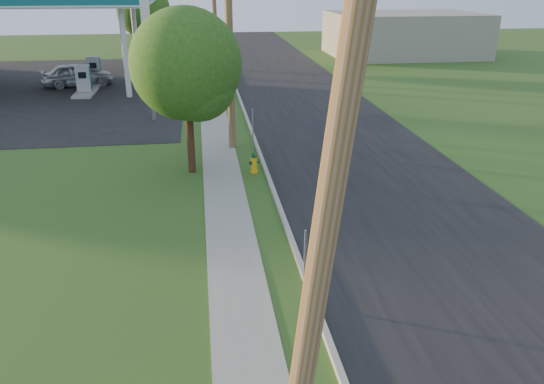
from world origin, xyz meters
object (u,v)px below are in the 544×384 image
at_px(hydrant_mid, 254,163).
at_px(car_silver, 77,75).
at_px(fuel_pump_ne, 84,83).
at_px(tree_lot, 145,12).
at_px(utility_pole_near, 327,215).
at_px(hydrant_far, 229,88).
at_px(utility_pole_mid, 229,35).
at_px(utility_pole_far, 215,12).
at_px(price_pylon, 145,15).
at_px(fuel_pump_se, 95,73).
at_px(tree_verge, 189,69).

height_order(hydrant_mid, car_silver, car_silver).
height_order(fuel_pump_ne, tree_lot, tree_lot).
bearing_deg(tree_lot, utility_pole_near, -82.47).
relative_size(tree_lot, hydrant_far, 8.66).
height_order(utility_pole_mid, hydrant_mid, utility_pole_mid).
bearing_deg(utility_pole_far, hydrant_far, -85.07).
distance_m(utility_pole_near, utility_pole_far, 36.00).
distance_m(utility_pole_far, price_pylon, 13.11).
xyz_separation_m(fuel_pump_se, car_silver, (-1.00, -1.06, 0.09)).
height_order(hydrant_far, car_silver, car_silver).
xyz_separation_m(fuel_pump_ne, hydrant_mid, (9.53, -16.47, -0.31)).
bearing_deg(hydrant_far, tree_lot, 115.64).
height_order(price_pylon, hydrant_far, price_pylon).
bearing_deg(hydrant_mid, utility_pole_near, -92.49).
relative_size(fuel_pump_ne, hydrant_far, 4.05).
height_order(fuel_pump_ne, car_silver, fuel_pump_ne).
distance_m(fuel_pump_se, tree_verge, 21.62).
height_order(utility_pole_far, fuel_pump_se, utility_pole_far).
bearing_deg(utility_pole_far, tree_lot, 129.96).
relative_size(fuel_pump_ne, hydrant_mid, 3.84).
bearing_deg(utility_pole_mid, fuel_pump_se, 117.63).
distance_m(utility_pole_mid, utility_pole_far, 18.00).
bearing_deg(fuel_pump_se, car_silver, -133.34).
relative_size(fuel_pump_se, price_pylon, 0.47).
bearing_deg(utility_pole_near, hydrant_mid, 87.51).
xyz_separation_m(utility_pole_mid, utility_pole_far, (0.00, 18.00, -0.15)).
bearing_deg(car_silver, fuel_pump_se, -60.11).
height_order(tree_verge, hydrant_far, tree_verge).
bearing_deg(fuel_pump_ne, tree_verge, -66.00).
distance_m(fuel_pump_ne, tree_verge, 17.96).
relative_size(price_pylon, hydrant_mid, 8.22).
distance_m(utility_pole_far, fuel_pump_ne, 10.99).
height_order(tree_verge, car_silver, tree_verge).
bearing_deg(price_pylon, utility_pole_far, 72.67).
relative_size(utility_pole_mid, utility_pole_far, 1.03).
xyz_separation_m(fuel_pump_ne, fuel_pump_se, (0.00, 4.00, 0.00)).
height_order(utility_pole_near, hydrant_mid, utility_pole_near).
xyz_separation_m(fuel_pump_ne, car_silver, (-1.00, 2.94, 0.09)).
xyz_separation_m(utility_pole_mid, hydrant_mid, (0.63, -3.47, -4.55)).
bearing_deg(utility_pole_far, price_pylon, -107.33).
distance_m(utility_pole_mid, car_silver, 19.21).
bearing_deg(utility_pole_far, fuel_pump_se, -173.59).
bearing_deg(utility_pole_far, utility_pole_mid, -90.00).
xyz_separation_m(fuel_pump_se, tree_lot, (3.25, 7.74, 3.69)).
relative_size(tree_verge, car_silver, 1.32).
bearing_deg(fuel_pump_ne, tree_lot, 74.54).
bearing_deg(car_silver, utility_pole_far, -95.02).
height_order(utility_pole_far, tree_lot, utility_pole_far).
bearing_deg(fuel_pump_ne, fuel_pump_se, 90.00).
bearing_deg(price_pylon, fuel_pump_ne, 123.69).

